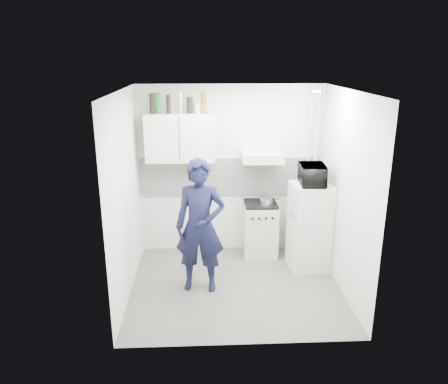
{
  "coord_description": "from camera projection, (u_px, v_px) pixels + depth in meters",
  "views": [
    {
      "loc": [
        -0.41,
        -5.25,
        3.0
      ],
      "look_at": [
        -0.14,
        0.3,
        1.25
      ],
      "focal_mm": 35.0,
      "sensor_mm": 36.0,
      "label": 1
    }
  ],
  "objects": [
    {
      "name": "wall_back",
      "position": [
        230.0,
        170.0,
        6.72
      ],
      "size": [
        2.8,
        0.0,
        2.8
      ],
      "primitive_type": "plane",
      "rotation": [
        1.57,
        0.0,
        0.0
      ],
      "color": "silver",
      "rests_on": "floor"
    },
    {
      "name": "canister_b",
      "position": [
        198.0,
        108.0,
        6.24
      ],
      "size": [
        0.08,
        0.08,
        0.14
      ],
      "primitive_type": "cylinder",
      "color": "#B2B7BC",
      "rests_on": "upper_cabinet"
    },
    {
      "name": "bottle_a",
      "position": [
        152.0,
        103.0,
        6.19
      ],
      "size": [
        0.07,
        0.07,
        0.28
      ],
      "primitive_type": "cylinder",
      "color": "black",
      "rests_on": "upper_cabinet"
    },
    {
      "name": "ceiling",
      "position": [
        237.0,
        90.0,
        5.14
      ],
      "size": [
        2.8,
        2.8,
        0.0
      ],
      "primitive_type": "plane",
      "color": "white",
      "rests_on": "wall_back"
    },
    {
      "name": "wall_left",
      "position": [
        125.0,
        197.0,
        5.47
      ],
      "size": [
        0.0,
        2.6,
        2.6
      ],
      "primitive_type": "plane",
      "rotation": [
        1.57,
        0.0,
        1.57
      ],
      "color": "silver",
      "rests_on": "floor"
    },
    {
      "name": "fridge",
      "position": [
        309.0,
        227.0,
        6.28
      ],
      "size": [
        0.59,
        0.59,
        1.27
      ],
      "primitive_type": "cube",
      "rotation": [
        0.0,
        0.0,
        0.12
      ],
      "color": "silver",
      "rests_on": "floor"
    },
    {
      "name": "wall_right",
      "position": [
        345.0,
        194.0,
        5.6
      ],
      "size": [
        0.0,
        2.6,
        2.6
      ],
      "primitive_type": "plane",
      "rotation": [
        1.57,
        0.0,
        -1.57
      ],
      "color": "silver",
      "rests_on": "floor"
    },
    {
      "name": "microwave",
      "position": [
        313.0,
        175.0,
        6.05
      ],
      "size": [
        0.53,
        0.37,
        0.28
      ],
      "primitive_type": "imported",
      "rotation": [
        0.0,
        0.0,
        1.5
      ],
      "color": "black",
      "rests_on": "fridge"
    },
    {
      "name": "upper_cabinet",
      "position": [
        180.0,
        137.0,
        6.36
      ],
      "size": [
        1.0,
        0.35,
        0.7
      ],
      "primitive_type": "cube",
      "color": "silver",
      "rests_on": "wall_back"
    },
    {
      "name": "canister_a",
      "position": [
        190.0,
        105.0,
        6.23
      ],
      "size": [
        0.09,
        0.09,
        0.23
      ],
      "primitive_type": "cylinder",
      "color": "black",
      "rests_on": "upper_cabinet"
    },
    {
      "name": "person",
      "position": [
        200.0,
        226.0,
        5.63
      ],
      "size": [
        0.69,
        0.5,
        1.77
      ],
      "primitive_type": "imported",
      "rotation": [
        0.0,
        0.0,
        -0.12
      ],
      "color": "black",
      "rests_on": "floor"
    },
    {
      "name": "bottle_c",
      "position": [
        168.0,
        104.0,
        6.21
      ],
      "size": [
        0.06,
        0.06,
        0.26
      ],
      "primitive_type": "cylinder",
      "color": "black",
      "rests_on": "upper_cabinet"
    },
    {
      "name": "bottle_e",
      "position": [
        204.0,
        102.0,
        6.22
      ],
      "size": [
        0.08,
        0.08,
        0.31
      ],
      "primitive_type": "cylinder",
      "color": "brown",
      "rests_on": "upper_cabinet"
    },
    {
      "name": "floor",
      "position": [
        236.0,
        286.0,
        5.92
      ],
      "size": [
        2.8,
        2.8,
        0.0
      ],
      "primitive_type": "plane",
      "color": "#57554D",
      "rests_on": "ground"
    },
    {
      "name": "stove",
      "position": [
        260.0,
        230.0,
        6.78
      ],
      "size": [
        0.51,
        0.51,
        0.82
      ],
      "primitive_type": "cube",
      "color": "beige",
      "rests_on": "floor"
    },
    {
      "name": "ceiling_spot_fixture",
      "position": [
        317.0,
        91.0,
        5.39
      ],
      "size": [
        0.1,
        0.1,
        0.02
      ],
      "primitive_type": "cylinder",
      "color": "white",
      "rests_on": "ceiling"
    },
    {
      "name": "bottle_b",
      "position": [
        158.0,
        103.0,
        6.2
      ],
      "size": [
        0.08,
        0.08,
        0.3
      ],
      "primitive_type": "cylinder",
      "color": "#144C1E",
      "rests_on": "upper_cabinet"
    },
    {
      "name": "bottle_d",
      "position": [
        180.0,
        103.0,
        6.21
      ],
      "size": [
        0.07,
        0.07,
        0.29
      ],
      "primitive_type": "cylinder",
      "color": "silver",
      "rests_on": "upper_cabinet"
    },
    {
      "name": "stove_top",
      "position": [
        261.0,
        204.0,
        6.65
      ],
      "size": [
        0.49,
        0.49,
        0.03
      ],
      "primitive_type": "cube",
      "color": "black",
      "rests_on": "stove"
    },
    {
      "name": "pipe_b",
      "position": [
        307.0,
        171.0,
        6.7
      ],
      "size": [
        0.04,
        0.04,
        2.6
      ],
      "primitive_type": "cylinder",
      "color": "beige",
      "rests_on": "floor"
    },
    {
      "name": "range_hood",
      "position": [
        262.0,
        156.0,
        6.43
      ],
      "size": [
        0.6,
        0.5,
        0.14
      ],
      "primitive_type": "cube",
      "color": "beige",
      "rests_on": "wall_back"
    },
    {
      "name": "saucepan",
      "position": [
        266.0,
        201.0,
        6.56
      ],
      "size": [
        0.19,
        0.19,
        0.11
      ],
      "primitive_type": "cylinder",
      "color": "silver",
      "rests_on": "stove_top"
    },
    {
      "name": "pipe_a",
      "position": [
        315.0,
        171.0,
        6.71
      ],
      "size": [
        0.05,
        0.05,
        2.6
      ],
      "primitive_type": "cylinder",
      "color": "beige",
      "rests_on": "floor"
    },
    {
      "name": "backsplash",
      "position": [
        230.0,
        177.0,
        6.74
      ],
      "size": [
        2.74,
        0.03,
        0.6
      ],
      "primitive_type": "cube",
      "color": "white",
      "rests_on": "wall_back"
    }
  ]
}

